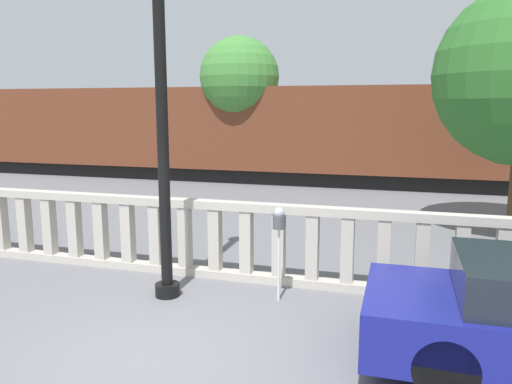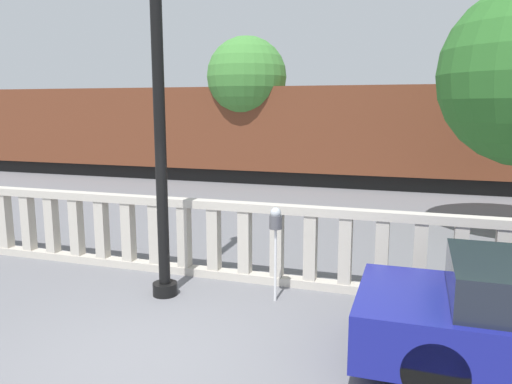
% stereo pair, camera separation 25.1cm
% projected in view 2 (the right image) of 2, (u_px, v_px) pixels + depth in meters
% --- Properties ---
extents(ground_plane, '(160.00, 160.00, 0.00)m').
position_uv_depth(ground_plane, '(143.00, 357.00, 6.03)').
color(ground_plane, slate).
extents(balustrade, '(12.71, 0.24, 1.38)m').
position_uv_depth(balustrade, '(229.00, 240.00, 8.65)').
color(balustrade, '#BCB5A8').
rests_on(balustrade, ground).
extents(lamppost, '(0.39, 0.39, 6.84)m').
position_uv_depth(lamppost, '(158.00, 70.00, 7.40)').
color(lamppost, black).
rests_on(lamppost, ground).
extents(parking_meter, '(0.20, 0.20, 1.49)m').
position_uv_depth(parking_meter, '(276.00, 225.00, 7.55)').
color(parking_meter, silver).
rests_on(parking_meter, ground).
extents(train_near, '(28.58, 2.91, 4.30)m').
position_uv_depth(train_near, '(271.00, 133.00, 19.93)').
color(train_near, black).
rests_on(train_near, ground).
extents(train_far, '(24.30, 2.64, 4.06)m').
position_uv_depth(train_far, '(330.00, 128.00, 26.87)').
color(train_far, black).
rests_on(train_far, ground).
extents(tree_left, '(3.06, 3.06, 5.61)m').
position_uv_depth(tree_left, '(247.00, 78.00, 19.13)').
color(tree_left, '#4C3823').
rests_on(tree_left, ground).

